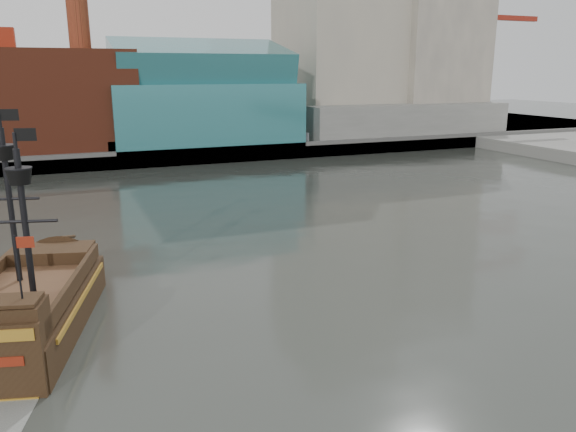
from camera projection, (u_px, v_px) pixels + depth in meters
name	position (u px, v px, depth m)	size (l,w,h in m)	color
ground	(356.00, 361.00, 27.93)	(400.00, 400.00, 0.00)	#262924
promenade_far	(127.00, 139.00, 110.02)	(220.00, 60.00, 2.00)	slate
seawall	(151.00, 159.00, 83.54)	(220.00, 1.00, 2.60)	#4C4C49
skyline	(153.00, 9.00, 99.35)	(149.00, 45.00, 62.00)	#7E684B
crane_a	(489.00, 47.00, 125.44)	(22.50, 4.00, 32.25)	slate
crane_b	(490.00, 64.00, 138.82)	(19.10, 4.00, 26.25)	slate
pirate_ship	(28.00, 314.00, 30.54)	(9.45, 18.04, 12.95)	black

